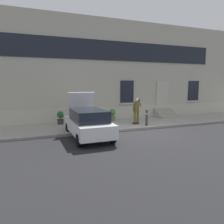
{
  "coord_description": "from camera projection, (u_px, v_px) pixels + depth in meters",
  "views": [
    {
      "loc": [
        -6.15,
        -10.43,
        2.79
      ],
      "look_at": [
        -1.52,
        1.6,
        1.1
      ],
      "focal_mm": 34.37,
      "sensor_mm": 36.0,
      "label": 1
    }
  ],
  "objects": [
    {
      "name": "ground_plane",
      "position": [
        147.0,
        133.0,
        12.2
      ],
      "size": [
        80.0,
        80.0,
        0.0
      ],
      "primitive_type": "plane",
      "color": "#232326"
    },
    {
      "name": "sidewalk",
      "position": [
        126.0,
        124.0,
        14.79
      ],
      "size": [
        24.0,
        3.6,
        0.15
      ],
      "primitive_type": "cube",
      "color": "#99968E",
      "rests_on": "ground"
    },
    {
      "name": "curb_edge",
      "position": [
        139.0,
        129.0,
        13.06
      ],
      "size": [
        24.0,
        0.12,
        0.15
      ],
      "primitive_type": "cube",
      "color": "gray",
      "rests_on": "ground"
    },
    {
      "name": "building_facade",
      "position": [
        113.0,
        72.0,
        16.62
      ],
      "size": [
        24.0,
        1.52,
        7.5
      ],
      "color": "#B2AD9E",
      "rests_on": "ground"
    },
    {
      "name": "entrance_stoop",
      "position": [
        165.0,
        114.0,
        17.41
      ],
      "size": [
        1.63,
        1.28,
        0.64
      ],
      "color": "#9E998E",
      "rests_on": "sidewalk"
    },
    {
      "name": "hatchback_car_white",
      "position": [
        88.0,
        123.0,
        11.03
      ],
      "size": [
        1.82,
        4.08,
        2.34
      ],
      "color": "white",
      "rests_on": "ground"
    },
    {
      "name": "bollard_near_person",
      "position": [
        147.0,
        117.0,
        13.62
      ],
      "size": [
        0.15,
        0.15,
        1.04
      ],
      "color": "#333338",
      "rests_on": "sidewalk"
    },
    {
      "name": "bollard_far_left",
      "position": [
        89.0,
        120.0,
        12.29
      ],
      "size": [
        0.15,
        0.15,
        1.04
      ],
      "color": "#333338",
      "rests_on": "sidewalk"
    },
    {
      "name": "person_on_phone",
      "position": [
        137.0,
        109.0,
        14.02
      ],
      "size": [
        0.51,
        0.48,
        1.75
      ],
      "rotation": [
        0.0,
        0.0,
        0.1
      ],
      "color": "#514C1E",
      "rests_on": "sidewalk"
    },
    {
      "name": "planter_charcoal",
      "position": [
        61.0,
        117.0,
        14.12
      ],
      "size": [
        0.44,
        0.44,
        0.86
      ],
      "color": "#2D2D30",
      "rests_on": "sidewalk"
    },
    {
      "name": "planter_terracotta",
      "position": [
        87.0,
        116.0,
        14.88
      ],
      "size": [
        0.44,
        0.44,
        0.86
      ],
      "color": "#B25B38",
      "rests_on": "sidewalk"
    },
    {
      "name": "planter_olive",
      "position": [
        112.0,
        114.0,
        15.45
      ],
      "size": [
        0.44,
        0.44,
        0.86
      ],
      "color": "#606B38",
      "rests_on": "sidewalk"
    }
  ]
}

